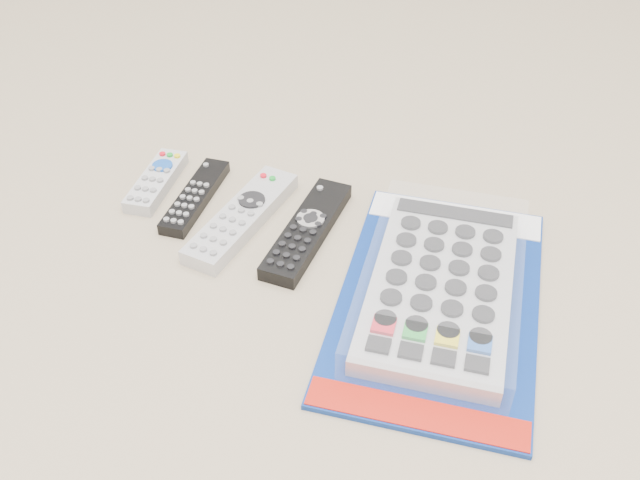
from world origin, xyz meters
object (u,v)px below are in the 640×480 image
(remote_small_grey, at_px, (156,181))
(remote_large_black, at_px, (307,230))
(remote_slim_black, at_px, (195,197))
(remote_silver_dvd, at_px, (242,217))
(jumbo_remote_packaged, at_px, (441,286))

(remote_small_grey, bearing_deg, remote_large_black, -13.49)
(remote_slim_black, bearing_deg, remote_small_grey, 165.52)
(remote_silver_dvd, bearing_deg, remote_large_black, 10.98)
(remote_silver_dvd, height_order, remote_large_black, remote_silver_dvd)
(remote_silver_dvd, xyz_separation_m, jumbo_remote_packaged, (0.27, -0.05, 0.01))
(remote_small_grey, bearing_deg, remote_slim_black, -17.13)
(remote_small_grey, height_order, remote_large_black, remote_large_black)
(remote_small_grey, height_order, remote_slim_black, remote_small_grey)
(remote_small_grey, distance_m, remote_silver_dvd, 0.15)
(remote_small_grey, relative_size, remote_slim_black, 0.85)
(remote_silver_dvd, bearing_deg, remote_slim_black, 172.09)
(jumbo_remote_packaged, bearing_deg, remote_slim_black, 163.70)
(remote_slim_black, bearing_deg, jumbo_remote_packaged, -15.05)
(remote_large_black, distance_m, jumbo_remote_packaged, 0.19)
(remote_small_grey, distance_m, remote_slim_black, 0.07)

